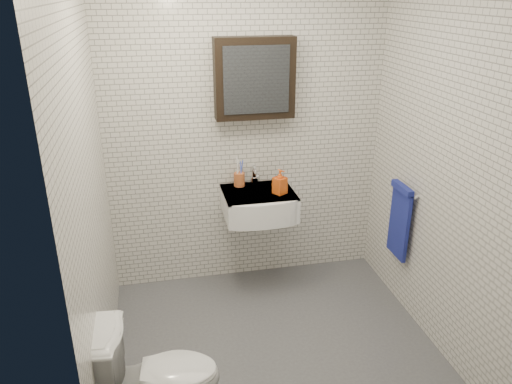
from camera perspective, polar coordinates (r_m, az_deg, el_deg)
ground at (r=3.66m, az=2.17°, el=-17.04°), size 2.20×2.00×0.01m
room_shell at (r=2.96m, az=2.59°, el=5.37°), size 2.22×2.02×2.51m
washbasin at (r=3.89m, az=0.43°, el=-1.48°), size 0.55×0.50×0.20m
faucet at (r=4.00m, az=-0.17°, el=1.75°), size 0.06×0.20×0.15m
mirror_cabinet at (r=3.79m, az=-0.17°, el=12.85°), size 0.60×0.15×0.60m
towel_rail at (r=3.90m, az=16.13°, el=-2.86°), size 0.09×0.30×0.58m
toothbrush_cup at (r=3.99m, az=-1.92°, el=1.53°), size 0.11×0.11×0.24m
soap_bottle at (r=3.83m, az=2.75°, el=1.19°), size 0.12×0.12×0.19m
toilet at (r=2.97m, az=-11.15°, el=-20.06°), size 0.71×0.46×0.69m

